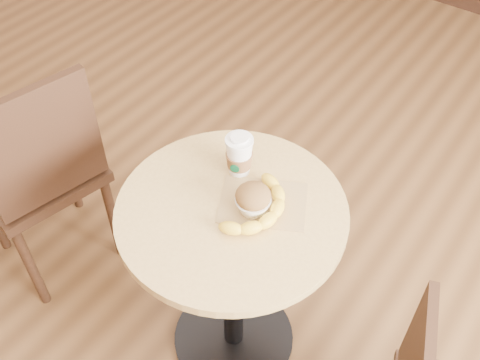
# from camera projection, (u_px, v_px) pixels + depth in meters

# --- Properties ---
(cafe_table) EXTENTS (0.65, 0.65, 0.75)m
(cafe_table) POSITION_uv_depth(u_px,v_px,m) (232.00, 258.00, 1.73)
(cafe_table) COLOR black
(cafe_table) RESTS_ON ground
(chair_left) EXTENTS (0.49, 0.49, 0.94)m
(chair_left) POSITION_uv_depth(u_px,v_px,m) (40.00, 172.00, 1.98)
(chair_left) COLOR #351F12
(chair_left) RESTS_ON ground
(kraft_bag) EXTENTS (0.30, 0.27, 0.00)m
(kraft_bag) POSITION_uv_depth(u_px,v_px,m) (263.00, 203.00, 1.57)
(kraft_bag) COLOR #A68550
(kraft_bag) RESTS_ON cafe_table
(coffee_cup) EXTENTS (0.08, 0.08, 0.14)m
(coffee_cup) POSITION_uv_depth(u_px,v_px,m) (239.00, 156.00, 1.61)
(coffee_cup) COLOR white
(coffee_cup) RESTS_ON cafe_table
(muffin) EXTENTS (0.10, 0.10, 0.09)m
(muffin) POSITION_uv_depth(u_px,v_px,m) (253.00, 199.00, 1.52)
(muffin) COLOR white
(muffin) RESTS_ON kraft_bag
(banana) EXTENTS (0.15, 0.28, 0.04)m
(banana) POSITION_uv_depth(u_px,v_px,m) (261.00, 209.00, 1.52)
(banana) COLOR yellow
(banana) RESTS_ON kraft_bag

